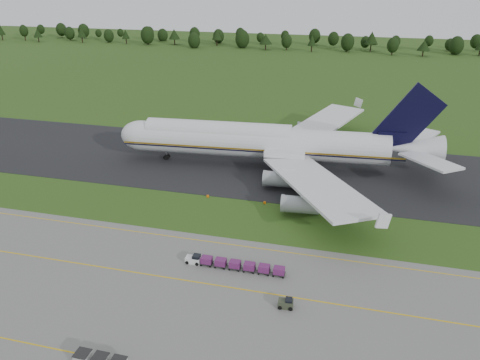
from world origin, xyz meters
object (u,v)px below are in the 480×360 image
(aircraft, at_px, (266,142))
(baggage_train, at_px, (233,264))
(edge_markers, at_px, (294,206))
(utility_cart, at_px, (286,304))

(aircraft, bearing_deg, baggage_train, -85.37)
(edge_markers, bearing_deg, aircraft, 116.18)
(baggage_train, relative_size, utility_cart, 7.37)
(aircraft, distance_m, baggage_train, 45.55)
(baggage_train, relative_size, edge_markers, 0.44)
(aircraft, bearing_deg, utility_cart, -75.55)
(aircraft, height_order, edge_markers, aircraft)
(utility_cart, distance_m, edge_markers, 31.92)
(aircraft, xyz_separation_m, baggage_train, (3.65, -45.07, -5.54))
(utility_cart, bearing_deg, aircraft, 104.45)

